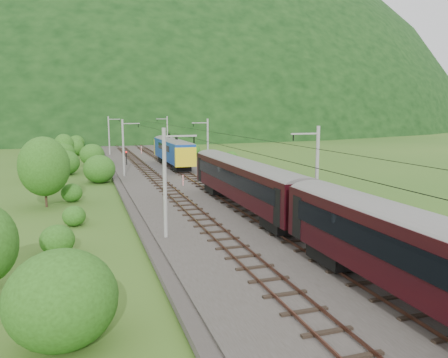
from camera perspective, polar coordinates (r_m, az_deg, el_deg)
name	(u,v)px	position (r m, az deg, el deg)	size (l,w,h in m)	color
ground	(245,234)	(34.32, 2.73, -7.15)	(600.00, 600.00, 0.00)	#2D561A
railbed	(209,206)	(43.49, -1.96, -3.49)	(14.00, 220.00, 0.30)	#38332D
track_left	(185,205)	(42.85, -5.05, -3.41)	(2.40, 220.00, 0.27)	brown
track_right	(232,202)	(44.15, 1.03, -3.00)	(2.40, 220.00, 0.27)	brown
catenary_left	(124,146)	(63.26, -12.96, 4.17)	(2.54, 192.28, 8.00)	gray
catenary_right	(207,144)	(65.50, -2.20, 4.55)	(2.54, 192.28, 8.00)	gray
overhead_wires	(209,136)	(42.54, -2.01, 5.69)	(4.83, 198.00, 0.03)	black
mountain_main	(100,126)	(291.20, -15.90, 6.73)	(504.00, 360.00, 244.00)	black
train	(445,252)	(20.59, 26.90, -8.51)	(3.12, 125.01, 5.44)	black
hazard_post_near	(183,180)	(54.27, -5.38, -0.15)	(0.14, 0.14, 1.34)	red
hazard_post_far	(141,150)	(96.01, -10.74, 3.77)	(0.18, 0.18, 1.65)	red
signal	(126,157)	(76.19, -12.63, 2.83)	(0.26, 0.26, 2.35)	black
vegetation_left	(59,174)	(51.53, -20.75, 0.59)	(12.16, 150.87, 7.02)	#244D14
vegetation_right	(358,200)	(42.61, 17.09, -2.66)	(6.63, 97.60, 3.00)	#244D14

